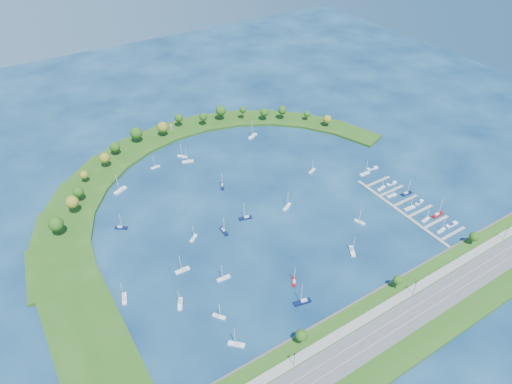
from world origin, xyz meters
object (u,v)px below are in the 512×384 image
moored_boat_1 (245,218)px  moored_boat_10 (312,171)px  docked_boat_8 (381,188)px  docked_boat_0 (441,230)px  moored_boat_14 (193,238)px  moored_boat_17 (219,316)px  moored_boat_11 (253,136)px  moored_boat_13 (155,167)px  moored_boat_19 (182,270)px  docked_boat_5 (419,202)px  docked_boat_11 (372,168)px  harbor_tower (171,127)px  moored_boat_9 (124,298)px  docked_boat_9 (392,183)px  moored_boat_4 (224,231)px  moored_boat_7 (360,222)px  dock_system (408,208)px  moored_boat_5 (224,278)px  moored_boat_8 (302,302)px  docked_boat_7 (406,193)px  moored_boat_20 (121,227)px  docked_boat_10 (365,173)px  moored_boat_18 (352,251)px  docked_boat_2 (426,219)px  moored_boat_6 (237,344)px  moored_boat_15 (188,161)px  moored_boat_3 (287,206)px  moored_boat_2 (120,190)px  docked_boat_3 (438,214)px  moored_boat_12 (180,303)px  docked_boat_6 (392,195)px  moored_boat_16 (294,281)px  moored_boat_21 (182,156)px  docked_boat_1 (452,224)px

moored_boat_1 → moored_boat_10: bearing=-149.1°
docked_boat_8 → docked_boat_0: bearing=-99.9°
moored_boat_14 → moored_boat_17: (-14.86, -60.50, -0.00)m
moored_boat_11 → moored_boat_14: moored_boat_11 is taller
moored_boat_13 → moored_boat_19: moored_boat_19 is taller
docked_boat_5 → docked_boat_11: 47.60m
docked_boat_5 → harbor_tower: bearing=110.9°
harbor_tower → moored_boat_9: bearing=-121.9°
moored_boat_10 → moored_boat_14: (-107.92, -18.68, -0.00)m
moored_boat_1 → docked_boat_9: 112.06m
moored_boat_4 → moored_boat_7: moored_boat_4 is taller
dock_system → moored_boat_5: (-136.33, 11.75, 0.54)m
moored_boat_8 → docked_boat_7: bearing=-149.7°
moored_boat_20 → docked_boat_10: bearing=22.8°
moored_boat_8 → moored_boat_9: size_ratio=1.20×
moored_boat_18 → docked_boat_7: size_ratio=1.02×
docked_boat_0 → docked_boat_8: 52.82m
moored_boat_7 → docked_boat_9: 52.27m
docked_boat_2 → docked_boat_5: 18.07m
moored_boat_6 → moored_boat_15: size_ratio=0.99×
moored_boat_3 → docked_boat_2: (69.23, -59.35, -0.05)m
docked_boat_11 → moored_boat_2: bearing=165.9°
moored_boat_13 → docked_boat_3: (136.84, -152.73, 0.10)m
docked_boat_2 → moored_boat_8: bearing=176.8°
moored_boat_20 → docked_boat_11: 187.38m
moored_boat_12 → moored_boat_7: bearing=115.6°
docked_boat_3 → moored_boat_19: bearing=162.5°
docked_boat_11 → moored_boat_18: bearing=-131.5°
moored_boat_7 → moored_boat_19: (-115.50, 23.23, 0.05)m
moored_boat_13 → docked_boat_6: docked_boat_6 is taller
moored_boat_16 → moored_boat_21: bearing=37.3°
moored_boat_12 → moored_boat_8: bearing=85.2°
moored_boat_17 → docked_boat_0: size_ratio=0.98×
dock_system → docked_boat_11: bearing=75.2°
moored_boat_17 → docked_boat_1: size_ratio=1.12×
moored_boat_5 → moored_boat_19: size_ratio=0.92×
moored_boat_5 → moored_boat_21: size_ratio=0.98×
moored_boat_10 → moored_boat_16: bearing=-154.7°
moored_boat_5 → docked_boat_8: 137.25m
moored_boat_10 → moored_boat_13: (-97.87, 67.77, -0.01)m
moored_boat_13 → moored_boat_1: bearing=104.3°
moored_boat_16 → docked_boat_3: (114.60, -4.13, 0.08)m
docked_boat_7 → docked_boat_11: docked_boat_7 is taller
harbor_tower → moored_boat_1: size_ratio=0.31×
moored_boat_13 → docked_boat_5: bearing=131.9°
moored_boat_7 → moored_boat_1: bearing=36.3°
moored_boat_18 → docked_boat_10: size_ratio=1.03×
moored_boat_7 → docked_boat_10: (40.51, 38.80, 0.05)m
moored_boat_10 → docked_boat_9: size_ratio=1.27×
docked_boat_2 → docked_boat_7: bearing=59.6°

